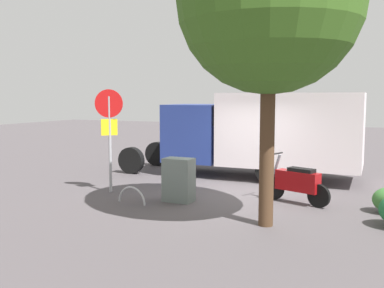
{
  "coord_description": "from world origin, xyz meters",
  "views": [
    {
      "loc": [
        -3.55,
        10.77,
        2.6
      ],
      "look_at": [
        1.17,
        0.37,
        1.38
      ],
      "focal_mm": 41.21,
      "sensor_mm": 36.0,
      "label": 1
    }
  ],
  "objects_px": {
    "street_tree": "(270,1)",
    "utility_cabinet": "(179,180)",
    "motorcycle": "(297,183)",
    "stop_sign": "(109,124)",
    "bike_rack_hoop": "(132,203)",
    "box_truck_near": "(259,130)"
  },
  "relations": [
    {
      "from": "street_tree",
      "to": "utility_cabinet",
      "type": "bearing_deg",
      "value": -24.31
    },
    {
      "from": "motorcycle",
      "to": "stop_sign",
      "type": "height_order",
      "value": "stop_sign"
    },
    {
      "from": "street_tree",
      "to": "bike_rack_hoop",
      "type": "height_order",
      "value": "street_tree"
    },
    {
      "from": "motorcycle",
      "to": "bike_rack_hoop",
      "type": "relative_size",
      "value": 2.04
    },
    {
      "from": "stop_sign",
      "to": "bike_rack_hoop",
      "type": "distance_m",
      "value": 2.38
    },
    {
      "from": "box_truck_near",
      "to": "street_tree",
      "type": "bearing_deg",
      "value": 105.74
    },
    {
      "from": "utility_cabinet",
      "to": "bike_rack_hoop",
      "type": "relative_size",
      "value": 1.28
    },
    {
      "from": "box_truck_near",
      "to": "bike_rack_hoop",
      "type": "bearing_deg",
      "value": 66.76
    },
    {
      "from": "box_truck_near",
      "to": "motorcycle",
      "type": "distance_m",
      "value": 3.7
    },
    {
      "from": "bike_rack_hoop",
      "to": "utility_cabinet",
      "type": "bearing_deg",
      "value": -144.81
    },
    {
      "from": "street_tree",
      "to": "stop_sign",
      "type": "bearing_deg",
      "value": -15.66
    },
    {
      "from": "box_truck_near",
      "to": "stop_sign",
      "type": "relative_size",
      "value": 2.8
    },
    {
      "from": "stop_sign",
      "to": "bike_rack_hoop",
      "type": "relative_size",
      "value": 3.3
    },
    {
      "from": "motorcycle",
      "to": "bike_rack_hoop",
      "type": "xyz_separation_m",
      "value": [
        3.69,
        1.66,
        -0.52
      ]
    },
    {
      "from": "bike_rack_hoop",
      "to": "motorcycle",
      "type": "bearing_deg",
      "value": -155.82
    },
    {
      "from": "utility_cabinet",
      "to": "stop_sign",
      "type": "bearing_deg",
      "value": -4.58
    },
    {
      "from": "bike_rack_hoop",
      "to": "box_truck_near",
      "type": "bearing_deg",
      "value": -111.65
    },
    {
      "from": "street_tree",
      "to": "bike_rack_hoop",
      "type": "relative_size",
      "value": 7.39
    },
    {
      "from": "box_truck_near",
      "to": "motorcycle",
      "type": "height_order",
      "value": "box_truck_near"
    },
    {
      "from": "motorcycle",
      "to": "utility_cabinet",
      "type": "bearing_deg",
      "value": 39.54
    },
    {
      "from": "box_truck_near",
      "to": "stop_sign",
      "type": "distance_m",
      "value": 4.95
    },
    {
      "from": "box_truck_near",
      "to": "utility_cabinet",
      "type": "distance_m",
      "value": 4.26
    }
  ]
}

